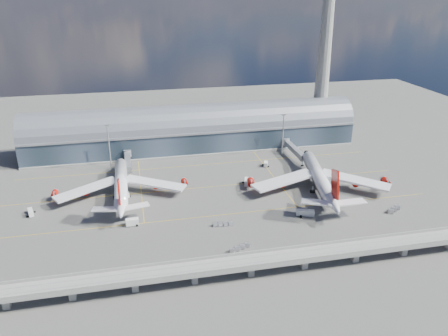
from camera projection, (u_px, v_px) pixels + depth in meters
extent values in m
plane|color=#474744|center=(219.00, 204.00, 203.57)|extent=(500.00, 500.00, 0.00)
cube|color=gold|center=(224.00, 215.00, 194.55)|extent=(200.00, 0.25, 0.01)
cube|color=gold|center=(211.00, 187.00, 221.59)|extent=(200.00, 0.25, 0.01)
cube|color=gold|center=(201.00, 165.00, 248.64)|extent=(200.00, 0.25, 0.01)
cube|color=gold|center=(141.00, 185.00, 223.76)|extent=(0.25, 80.00, 0.01)
cube|color=gold|center=(271.00, 173.00, 237.46)|extent=(0.25, 80.00, 0.01)
cube|color=#212D38|center=(194.00, 138.00, 271.17)|extent=(200.00, 28.00, 14.00)
cylinder|color=slate|center=(193.00, 127.00, 268.47)|extent=(200.00, 28.00, 28.00)
cube|color=gray|center=(197.00, 134.00, 255.85)|extent=(200.00, 1.00, 1.20)
cube|color=gray|center=(194.00, 147.00, 273.64)|extent=(200.00, 30.00, 1.20)
cube|color=gray|center=(318.00, 131.00, 293.48)|extent=(18.00, 18.00, 8.00)
cone|color=gray|center=(323.00, 70.00, 277.64)|extent=(10.00, 10.00, 90.00)
cube|color=gray|center=(251.00, 262.00, 151.87)|extent=(220.00, 8.50, 1.20)
cube|color=gray|center=(254.00, 266.00, 147.84)|extent=(220.00, 0.40, 1.20)
cube|color=gray|center=(248.00, 253.00, 155.05)|extent=(220.00, 0.40, 1.20)
cube|color=gray|center=(252.00, 263.00, 150.27)|extent=(220.00, 0.12, 0.12)
cube|color=gray|center=(250.00, 258.00, 152.97)|extent=(220.00, 0.12, 0.12)
cube|color=gray|center=(6.00, 301.00, 137.37)|extent=(2.20, 2.20, 5.00)
cube|color=gray|center=(72.00, 293.00, 141.28)|extent=(2.20, 2.20, 5.00)
cube|color=gray|center=(135.00, 284.00, 145.20)|extent=(2.20, 2.20, 5.00)
cube|color=gray|center=(194.00, 277.00, 149.11)|extent=(2.20, 2.20, 5.00)
cube|color=gray|center=(251.00, 269.00, 153.03)|extent=(2.20, 2.20, 5.00)
cube|color=gray|center=(304.00, 262.00, 156.94)|extent=(2.20, 2.20, 5.00)
cube|color=gray|center=(355.00, 255.00, 160.86)|extent=(2.20, 2.20, 5.00)
cube|color=gray|center=(404.00, 249.00, 164.78)|extent=(2.20, 2.20, 5.00)
cylinder|color=gray|center=(109.00, 148.00, 238.53)|extent=(0.70, 0.70, 25.00)
cube|color=gray|center=(107.00, 125.00, 233.62)|extent=(3.00, 0.40, 1.00)
cylinder|color=gray|center=(283.00, 135.00, 258.11)|extent=(0.70, 0.70, 25.00)
cube|color=gray|center=(284.00, 115.00, 253.20)|extent=(3.00, 0.40, 1.00)
cylinder|color=white|center=(121.00, 183.00, 211.48)|extent=(6.21, 50.69, 6.11)
cone|color=white|center=(121.00, 162.00, 236.89)|extent=(6.13, 7.65, 6.11)
cone|color=white|center=(121.00, 211.00, 184.05)|extent=(6.14, 11.48, 6.11)
cube|color=#AD1107|center=(119.00, 192.00, 183.72)|extent=(0.69, 11.43, 12.65)
cube|color=white|center=(87.00, 189.00, 206.90)|extent=(30.77, 21.25, 2.47)
cube|color=white|center=(155.00, 183.00, 213.21)|extent=(30.80, 21.17, 2.47)
cylinder|color=#AD1107|center=(86.00, 191.00, 209.17)|extent=(3.07, 4.78, 3.06)
cylinder|color=#AD1107|center=(55.00, 194.00, 206.36)|extent=(3.07, 4.78, 3.06)
cylinder|color=#AD1107|center=(156.00, 185.00, 215.72)|extent=(3.07, 4.78, 3.06)
cylinder|color=#AD1107|center=(184.00, 182.00, 218.52)|extent=(3.07, 4.78, 3.06)
cylinder|color=gray|center=(122.00, 177.00, 229.31)|extent=(0.48, 0.48, 2.87)
cylinder|color=gray|center=(115.00, 195.00, 209.17)|extent=(0.57, 0.57, 2.87)
cylinder|color=gray|center=(128.00, 194.00, 210.38)|extent=(0.57, 0.57, 2.87)
cylinder|color=black|center=(115.00, 197.00, 209.52)|extent=(2.10, 1.44, 1.43)
cylinder|color=black|center=(128.00, 196.00, 210.73)|extent=(2.10, 1.44, 1.43)
cylinder|color=white|center=(319.00, 177.00, 216.96)|extent=(17.27, 54.24, 6.48)
cone|color=white|center=(307.00, 155.00, 244.98)|extent=(8.15, 10.07, 6.48)
cone|color=white|center=(335.00, 206.00, 186.54)|extent=(9.06, 14.44, 6.48)
cube|color=#AD1107|center=(335.00, 184.00, 186.35)|extent=(3.47, 13.25, 14.80)
cube|color=white|center=(284.00, 180.00, 215.08)|extent=(34.87, 18.07, 2.77)
cube|color=white|center=(355.00, 180.00, 215.41)|extent=(31.66, 28.40, 2.77)
cylinder|color=black|center=(318.00, 180.00, 217.65)|extent=(15.20, 48.62, 5.51)
cylinder|color=#AD1107|center=(282.00, 182.00, 217.91)|extent=(4.63, 6.20, 3.58)
cylinder|color=#AD1107|center=(251.00, 182.00, 217.76)|extent=(4.63, 6.20, 3.58)
cylinder|color=#AD1107|center=(354.00, 182.00, 218.26)|extent=(4.63, 6.20, 3.58)
cylinder|color=#AD1107|center=(385.00, 182.00, 218.41)|extent=(4.63, 6.20, 3.58)
cylinder|color=gray|center=(311.00, 171.00, 236.44)|extent=(0.56, 0.56, 3.35)
cylinder|color=gray|center=(313.00, 189.00, 214.70)|extent=(0.67, 0.67, 3.35)
cylinder|color=gray|center=(327.00, 189.00, 214.77)|extent=(0.67, 0.67, 3.35)
cylinder|color=black|center=(312.00, 191.00, 215.11)|extent=(2.75, 2.14, 1.68)
cylinder|color=black|center=(327.00, 191.00, 215.18)|extent=(2.75, 2.14, 1.68)
cube|color=gray|center=(128.00, 161.00, 240.44)|extent=(3.00, 24.00, 3.00)
cube|color=gray|center=(128.00, 169.00, 229.62)|extent=(3.60, 3.60, 3.40)
cylinder|color=gray|center=(127.00, 153.00, 251.25)|extent=(4.40, 4.40, 4.00)
cylinder|color=gray|center=(128.00, 175.00, 230.97)|extent=(0.50, 0.50, 3.40)
cylinder|color=black|center=(129.00, 177.00, 231.49)|extent=(1.40, 0.80, 0.80)
cube|color=gray|center=(294.00, 149.00, 257.50)|extent=(3.00, 28.00, 3.00)
cube|color=gray|center=(303.00, 158.00, 244.88)|extent=(3.60, 3.60, 3.40)
cylinder|color=gray|center=(286.00, 141.00, 270.12)|extent=(4.40, 4.40, 4.00)
cylinder|color=gray|center=(302.00, 163.00, 246.23)|extent=(0.50, 0.50, 3.40)
cylinder|color=black|center=(302.00, 166.00, 246.75)|extent=(1.40, 0.80, 0.80)
cube|color=silver|center=(31.00, 212.00, 193.82)|extent=(3.63, 6.28, 2.22)
cylinder|color=black|center=(33.00, 212.00, 195.95)|extent=(2.26, 1.36, 0.77)
cylinder|color=black|center=(29.00, 216.00, 192.44)|extent=(2.26, 1.36, 0.77)
cube|color=silver|center=(132.00, 222.00, 185.16)|extent=(5.54, 2.76, 2.82)
cylinder|color=black|center=(137.00, 224.00, 185.91)|extent=(1.11, 2.76, 0.98)
cylinder|color=black|center=(128.00, 225.00, 185.38)|extent=(1.11, 2.76, 0.98)
cube|color=silver|center=(305.00, 213.00, 192.92)|extent=(8.14, 4.71, 2.55)
cylinder|color=black|center=(309.00, 214.00, 194.56)|extent=(1.64, 2.60, 0.88)
cylinder|color=black|center=(301.00, 216.00, 192.14)|extent=(1.64, 2.60, 0.88)
cube|color=silver|center=(247.00, 182.00, 223.14)|extent=(4.15, 6.82, 2.77)
cylinder|color=black|center=(245.00, 182.00, 225.27)|extent=(2.83, 1.67, 0.96)
cylinder|color=black|center=(249.00, 185.00, 221.95)|extent=(2.83, 1.67, 0.96)
cube|color=silver|center=(266.00, 164.00, 246.16)|extent=(3.49, 4.90, 2.32)
cylinder|color=black|center=(264.00, 165.00, 247.66)|extent=(2.37, 1.53, 0.80)
cylinder|color=black|center=(267.00, 166.00, 245.45)|extent=(2.37, 1.53, 0.80)
cube|color=silver|center=(125.00, 194.00, 210.37)|extent=(4.58, 5.62, 2.32)
cylinder|color=black|center=(127.00, 195.00, 212.25)|extent=(2.31, 1.86, 0.80)
cylinder|color=black|center=(123.00, 198.00, 209.28)|extent=(2.31, 1.86, 0.80)
cube|color=gray|center=(232.00, 252.00, 166.89)|extent=(2.56, 2.13, 0.27)
cube|color=#B5B5BA|center=(232.00, 250.00, 166.61)|extent=(2.18, 1.92, 1.36)
cube|color=gray|center=(237.00, 250.00, 168.08)|extent=(2.56, 2.13, 0.27)
cube|color=#B5B5BA|center=(237.00, 248.00, 167.80)|extent=(2.18, 1.92, 1.36)
cube|color=gray|center=(242.00, 248.00, 169.26)|extent=(2.56, 2.13, 0.27)
cube|color=#B5B5BA|center=(243.00, 247.00, 168.98)|extent=(2.18, 1.92, 1.36)
cube|color=gray|center=(247.00, 246.00, 170.45)|extent=(2.56, 2.13, 0.27)
cube|color=#B5B5BA|center=(247.00, 245.00, 170.17)|extent=(2.18, 1.92, 1.36)
cube|color=gray|center=(215.00, 226.00, 185.02)|extent=(2.18, 1.57, 0.26)
cube|color=#B5B5BA|center=(215.00, 224.00, 184.76)|extent=(1.83, 1.45, 1.28)
cube|color=gray|center=(220.00, 226.00, 185.24)|extent=(2.18, 1.57, 0.26)
cube|color=#B5B5BA|center=(220.00, 224.00, 184.98)|extent=(1.83, 1.45, 1.28)
cube|color=gray|center=(225.00, 225.00, 185.46)|extent=(2.18, 1.57, 0.26)
cube|color=#B5B5BA|center=(225.00, 224.00, 185.20)|extent=(1.83, 1.45, 1.28)
cube|color=gray|center=(231.00, 225.00, 185.68)|extent=(2.18, 1.57, 0.26)
cube|color=#B5B5BA|center=(231.00, 224.00, 185.41)|extent=(1.83, 1.45, 1.28)
cube|color=gray|center=(391.00, 213.00, 195.68)|extent=(3.10, 2.77, 0.32)
cube|color=#B5B5BA|center=(391.00, 211.00, 195.34)|extent=(2.67, 2.47, 1.62)
cube|color=gray|center=(394.00, 211.00, 197.39)|extent=(3.10, 2.77, 0.32)
cube|color=#B5B5BA|center=(394.00, 209.00, 197.06)|extent=(2.67, 2.47, 1.62)
cube|color=gray|center=(397.00, 209.00, 199.11)|extent=(3.10, 2.77, 0.32)
cube|color=#B5B5BA|center=(397.00, 207.00, 198.78)|extent=(2.67, 2.47, 1.62)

